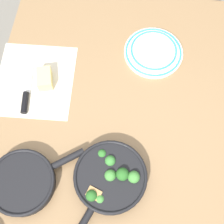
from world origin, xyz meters
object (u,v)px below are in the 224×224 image
Objects in this scene: grater_knife at (26,93)px; dinner_plate_stack at (154,52)px; skillet_broccoli at (110,179)px; skillet_eggs at (23,182)px; cheese_block at (45,79)px.

dinner_plate_stack reaches higher than grater_knife.
grater_knife is 1.01× the size of dinner_plate_stack.
skillet_broccoli is 0.47m from grater_knife.
cheese_block is (0.40, 0.01, 0.00)m from skillet_eggs.
skillet_broccoli is at bearing -139.51° from cheese_block.
skillet_broccoli is 0.30m from skillet_eggs.
grater_knife is at bearing 117.27° from dinner_plate_stack.
skillet_broccoli is 4.02× the size of cheese_block.
skillet_eggs reaches higher than grater_knife.
skillet_eggs is at bearing -178.71° from cheese_block.
skillet_broccoli is 1.58× the size of dinner_plate_stack.
skillet_eggs is 0.71m from dinner_plate_stack.
dinner_plate_stack is (0.19, -0.41, -0.01)m from cheese_block.
skillet_eggs is 0.35m from grater_knife.
dinner_plate_stack is at bearing -69.43° from grater_knife.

